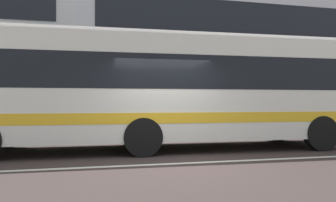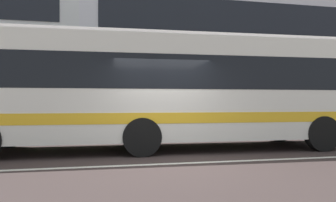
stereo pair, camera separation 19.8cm
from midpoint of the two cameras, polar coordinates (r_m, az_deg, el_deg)
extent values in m
plane|color=#382D2C|center=(7.60, 1.45, -10.80)|extent=(160.00, 160.00, 0.00)
cube|color=silver|center=(7.60, 1.45, -10.77)|extent=(60.00, 0.16, 0.01)
cube|color=#1B551D|center=(13.23, -9.08, -4.01)|extent=(15.95, 1.10, 1.02)
cube|color=silver|center=(24.62, 15.12, 8.86)|extent=(23.91, 8.43, 10.50)
cube|color=black|center=(21.17, 20.51, 12.66)|extent=(22.00, 0.04, 2.10)
cube|color=silver|center=(9.76, -0.77, 1.98)|extent=(11.02, 2.89, 2.83)
cube|color=black|center=(9.79, -0.77, 4.47)|extent=(10.37, 2.89, 0.91)
cube|color=gold|center=(9.76, -0.77, -2.59)|extent=(10.81, 2.91, 0.28)
cube|color=silver|center=(9.93, -0.77, 10.52)|extent=(10.57, 2.46, 0.12)
cube|color=black|center=(12.01, 26.05, 3.63)|extent=(0.09, 2.18, 1.00)
cylinder|color=black|center=(12.47, 19.01, -4.29)|extent=(1.01, 0.31, 1.00)
cylinder|color=black|center=(10.46, 25.55, -5.09)|extent=(1.01, 0.31, 1.00)
cylinder|color=black|center=(10.89, -5.35, -4.90)|extent=(1.01, 0.31, 1.00)
cylinder|color=black|center=(8.52, -3.86, -6.24)|extent=(1.01, 0.31, 1.00)
cylinder|color=black|center=(11.21, -25.20, -4.76)|extent=(1.01, 0.31, 1.00)
cylinder|color=black|center=(13.60, 26.86, -4.70)|extent=(0.64, 0.23, 0.64)
camera|label=1|loc=(0.10, -89.42, 0.00)|focal=35.28mm
camera|label=2|loc=(0.10, 90.58, 0.00)|focal=35.28mm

